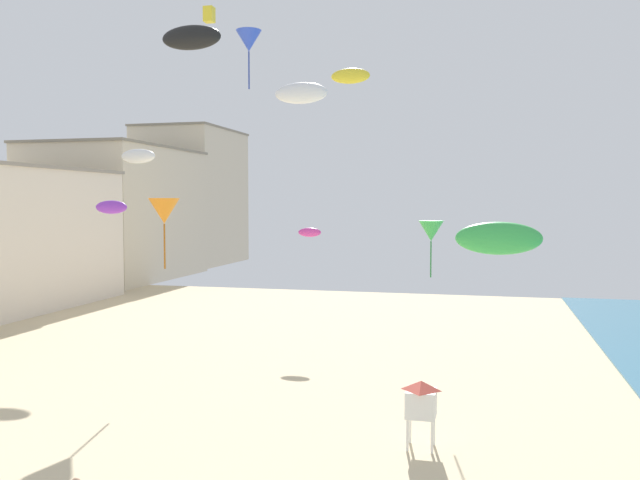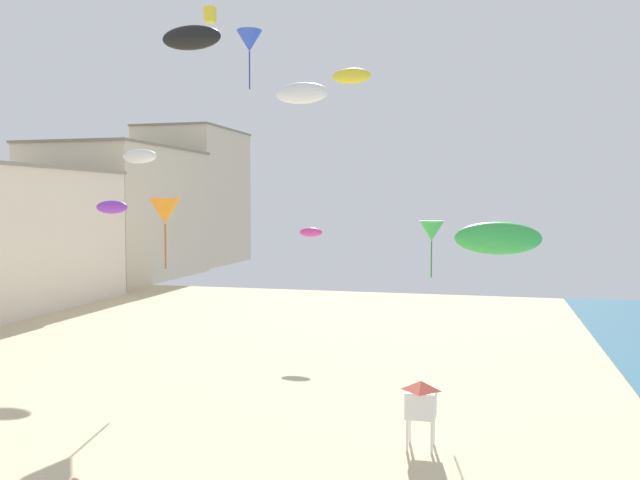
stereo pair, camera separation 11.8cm
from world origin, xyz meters
name	(u,v)px [view 2 (the right image)]	position (x,y,z in m)	size (l,w,h in m)	color
boardwalk_hotel_far	(120,213)	(-30.13, 65.31, 7.97)	(14.26, 21.59, 15.93)	beige
boardwalk_hotel_distant	(194,197)	(-30.13, 86.37, 10.16)	(12.09, 17.40, 20.30)	beige
lifeguard_stand	(421,400)	(11.18, 17.27, 1.84)	(1.10, 1.10, 2.55)	white
kite_green_parafoil	(498,238)	(13.82, 13.03, 8.11)	(2.52, 0.70, 0.98)	green
kite_black_parafoil	(191,38)	(2.35, 16.65, 15.52)	(2.43, 0.67, 0.94)	black
kite_yellow_parafoil	(351,76)	(5.34, 32.63, 16.84)	(2.39, 0.66, 0.93)	yellow
kite_white_parafoil	(140,156)	(-10.30, 35.02, 12.44)	(2.58, 0.72, 1.00)	white
kite_green_delta	(432,231)	(10.88, 24.95, 7.81)	(1.20, 1.20, 2.73)	green
kite_purple_parafoil	(112,207)	(-2.36, 18.50, 8.98)	(1.51, 0.42, 0.59)	purple
kite_white_parafoil_2	(302,93)	(4.26, 25.43, 14.72)	(2.76, 0.77, 1.07)	white
kite_blue_delta	(249,41)	(2.00, 23.99, 17.11)	(1.26, 1.26, 2.86)	blue
kite_yellow_box	(210,15)	(-2.40, 29.35, 20.14)	(0.56, 0.56, 0.88)	yellow
kite_orange_delta	(165,211)	(-3.25, 25.09, 8.73)	(1.66, 1.66, 3.78)	orange
kite_magenta_parafoil	(311,232)	(1.85, 36.08, 7.19)	(1.59, 0.44, 0.62)	#DB3D9E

